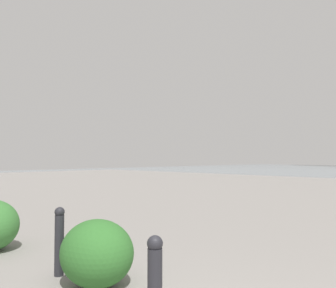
% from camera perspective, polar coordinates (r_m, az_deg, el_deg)
% --- Properties ---
extents(bollard_mid, '(0.13, 0.13, 0.89)m').
position_cam_1_polar(bollard_mid, '(4.87, -17.50, -14.84)').
color(bollard_mid, '#232328').
rests_on(bollard_mid, ground).
extents(shrub_round, '(0.93, 0.84, 0.79)m').
position_cam_1_polar(shrub_round, '(4.39, -11.64, -17.21)').
color(shrub_round, '#2D6628').
rests_on(shrub_round, ground).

